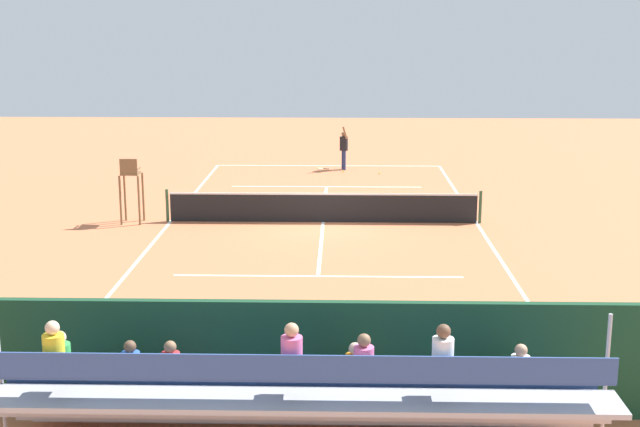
{
  "coord_description": "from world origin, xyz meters",
  "views": [
    {
      "loc": [
        -0.59,
        27.46,
        6.54
      ],
      "look_at": [
        0.0,
        4.0,
        1.2
      ],
      "focal_mm": 48.55,
      "sensor_mm": 36.0,
      "label": 1
    }
  ],
  "objects_px": {
    "umpire_chair": "(131,183)",
    "equipment_bag": "(349,390)",
    "courtside_bench": "(443,367)",
    "tennis_ball_near": "(379,173)",
    "tennis_player": "(344,147)",
    "bleacher_stand": "(296,396)",
    "tennis_ball_far": "(343,171)",
    "tennis_net": "(323,207)",
    "tennis_racket": "(321,168)"
  },
  "relations": [
    {
      "from": "courtside_bench",
      "to": "tennis_player",
      "type": "distance_m",
      "value": 23.36
    },
    {
      "from": "umpire_chair",
      "to": "tennis_ball_near",
      "type": "bearing_deg",
      "value": -132.24
    },
    {
      "from": "umpire_chair",
      "to": "tennis_ball_near",
      "type": "relative_size",
      "value": 32.42
    },
    {
      "from": "equipment_bag",
      "to": "bleacher_stand",
      "type": "bearing_deg",
      "value": 67.16
    },
    {
      "from": "tennis_racket",
      "to": "tennis_ball_far",
      "type": "height_order",
      "value": "tennis_ball_far"
    },
    {
      "from": "tennis_racket",
      "to": "tennis_ball_far",
      "type": "bearing_deg",
      "value": 139.41
    },
    {
      "from": "tennis_racket",
      "to": "tennis_ball_far",
      "type": "xyz_separation_m",
      "value": [
        -0.99,
        0.85,
        0.02
      ]
    },
    {
      "from": "courtside_bench",
      "to": "umpire_chair",
      "type": "bearing_deg",
      "value": -56.54
    },
    {
      "from": "tennis_ball_far",
      "to": "courtside_bench",
      "type": "bearing_deg",
      "value": 94.34
    },
    {
      "from": "bleacher_stand",
      "to": "umpire_chair",
      "type": "distance_m",
      "value": 16.29
    },
    {
      "from": "courtside_bench",
      "to": "tennis_ball_near",
      "type": "bearing_deg",
      "value": -89.55
    },
    {
      "from": "umpire_chair",
      "to": "equipment_bag",
      "type": "height_order",
      "value": "umpire_chair"
    },
    {
      "from": "tennis_net",
      "to": "tennis_ball_far",
      "type": "height_order",
      "value": "tennis_net"
    },
    {
      "from": "bleacher_stand",
      "to": "tennis_player",
      "type": "xyz_separation_m",
      "value": [
        -0.77,
        -25.37,
        0.06
      ]
    },
    {
      "from": "tennis_racket",
      "to": "tennis_ball_far",
      "type": "relative_size",
      "value": 8.84
    },
    {
      "from": "umpire_chair",
      "to": "tennis_ball_far",
      "type": "distance_m",
      "value": 11.89
    },
    {
      "from": "umpire_chair",
      "to": "tennis_racket",
      "type": "xyz_separation_m",
      "value": [
        -5.89,
        -10.46,
        -1.3
      ]
    },
    {
      "from": "tennis_player",
      "to": "tennis_racket",
      "type": "bearing_deg",
      "value": -9.9
    },
    {
      "from": "tennis_ball_near",
      "to": "equipment_bag",
      "type": "bearing_deg",
      "value": 86.23
    },
    {
      "from": "bleacher_stand",
      "to": "tennis_racket",
      "type": "xyz_separation_m",
      "value": [
        0.23,
        -25.54,
        -0.94
      ]
    },
    {
      "from": "tennis_ball_far",
      "to": "tennis_player",
      "type": "bearing_deg",
      "value": -91.01
    },
    {
      "from": "umpire_chair",
      "to": "tennis_racket",
      "type": "relative_size",
      "value": 3.67
    },
    {
      "from": "tennis_net",
      "to": "equipment_bag",
      "type": "xyz_separation_m",
      "value": [
        -0.74,
        13.4,
        -0.32
      ]
    },
    {
      "from": "tennis_ball_near",
      "to": "courtside_bench",
      "type": "bearing_deg",
      "value": 90.45
    },
    {
      "from": "courtside_bench",
      "to": "equipment_bag",
      "type": "xyz_separation_m",
      "value": [
        1.65,
        0.13,
        -0.38
      ]
    },
    {
      "from": "bleacher_stand",
      "to": "tennis_player",
      "type": "height_order",
      "value": "bleacher_stand"
    },
    {
      "from": "bleacher_stand",
      "to": "tennis_ball_near",
      "type": "height_order",
      "value": "bleacher_stand"
    },
    {
      "from": "umpire_chair",
      "to": "tennis_player",
      "type": "distance_m",
      "value": 12.38
    },
    {
      "from": "tennis_player",
      "to": "tennis_ball_near",
      "type": "bearing_deg",
      "value": 146.65
    },
    {
      "from": "tennis_net",
      "to": "umpire_chair",
      "type": "height_order",
      "value": "umpire_chair"
    },
    {
      "from": "umpire_chair",
      "to": "tennis_racket",
      "type": "height_order",
      "value": "umpire_chair"
    },
    {
      "from": "umpire_chair",
      "to": "tennis_ball_near",
      "type": "distance_m",
      "value": 12.59
    },
    {
      "from": "tennis_racket",
      "to": "equipment_bag",
      "type": "bearing_deg",
      "value": 92.56
    },
    {
      "from": "tennis_net",
      "to": "bleacher_stand",
      "type": "distance_m",
      "value": 15.36
    },
    {
      "from": "bleacher_stand",
      "to": "courtside_bench",
      "type": "height_order",
      "value": "bleacher_stand"
    },
    {
      "from": "umpire_chair",
      "to": "courtside_bench",
      "type": "distance_m",
      "value": 15.61
    },
    {
      "from": "equipment_bag",
      "to": "tennis_racket",
      "type": "height_order",
      "value": "equipment_bag"
    },
    {
      "from": "tennis_ball_far",
      "to": "umpire_chair",
      "type": "bearing_deg",
      "value": 54.41
    },
    {
      "from": "tennis_player",
      "to": "tennis_ball_far",
      "type": "distance_m",
      "value": 1.19
    },
    {
      "from": "tennis_net",
      "to": "courtside_bench",
      "type": "bearing_deg",
      "value": 100.23
    },
    {
      "from": "courtside_bench",
      "to": "bleacher_stand",
      "type": "bearing_deg",
      "value": 40.06
    },
    {
      "from": "umpire_chair",
      "to": "tennis_ball_far",
      "type": "bearing_deg",
      "value": -125.59
    },
    {
      "from": "umpire_chair",
      "to": "courtside_bench",
      "type": "bearing_deg",
      "value": 123.46
    },
    {
      "from": "tennis_net",
      "to": "courtside_bench",
      "type": "relative_size",
      "value": 5.72
    },
    {
      "from": "equipment_bag",
      "to": "tennis_ball_far",
      "type": "xyz_separation_m",
      "value": [
        0.07,
        -22.74,
        -0.15
      ]
    },
    {
      "from": "umpire_chair",
      "to": "tennis_player",
      "type": "xyz_separation_m",
      "value": [
        -6.89,
        -10.28,
        -0.3
      ]
    },
    {
      "from": "tennis_ball_near",
      "to": "tennis_net",
      "type": "bearing_deg",
      "value": 76.15
    },
    {
      "from": "tennis_player",
      "to": "bleacher_stand",
      "type": "bearing_deg",
      "value": 88.27
    },
    {
      "from": "bleacher_stand",
      "to": "umpire_chair",
      "type": "relative_size",
      "value": 4.23
    },
    {
      "from": "tennis_net",
      "to": "tennis_racket",
      "type": "xyz_separation_m",
      "value": [
        0.31,
        -10.19,
        -0.49
      ]
    }
  ]
}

